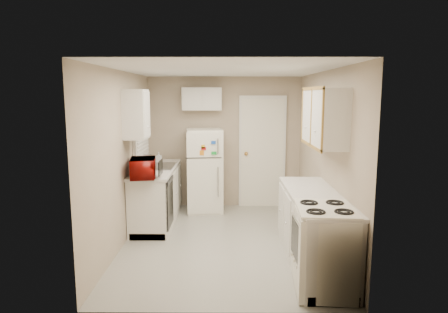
{
  "coord_description": "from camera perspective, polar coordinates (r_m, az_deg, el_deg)",
  "views": [
    {
      "loc": [
        0.04,
        -5.46,
        2.08
      ],
      "look_at": [
        0.0,
        0.5,
        1.15
      ],
      "focal_mm": 32.0,
      "sensor_mm": 36.0,
      "label": 1
    }
  ],
  "objects": [
    {
      "name": "wall_left",
      "position": [
        5.71,
        -14.22,
        -0.26
      ],
      "size": [
        3.8,
        3.8,
        0.0
      ],
      "primitive_type": "plane",
      "color": "tan",
      "rests_on": "floor"
    },
    {
      "name": "upper_cabinet_right",
      "position": [
        5.11,
        14.14,
        5.47
      ],
      "size": [
        0.3,
        1.2,
        0.7
      ],
      "primitive_type": "cube",
      "color": "silver",
      "rests_on": "wall_right"
    },
    {
      "name": "microwave",
      "position": [
        5.79,
        -11.49,
        -1.56
      ],
      "size": [
        0.55,
        0.36,
        0.34
      ],
      "primitive_type": "imported",
      "rotation": [
        0.0,
        0.0,
        1.74
      ],
      "color": "#790904",
      "rests_on": "left_counter"
    },
    {
      "name": "refrigerator",
      "position": [
        7.1,
        -2.78,
        -2.03
      ],
      "size": [
        0.67,
        0.66,
        1.48
      ],
      "primitive_type": "cube",
      "rotation": [
        0.0,
        0.0,
        0.11
      ],
      "color": "white",
      "rests_on": "floor"
    },
    {
      "name": "soap_bottle",
      "position": [
        7.08,
        -9.3,
        -0.03
      ],
      "size": [
        0.09,
        0.1,
        0.18
      ],
      "primitive_type": "imported",
      "rotation": [
        0.0,
        0.0,
        -0.19
      ],
      "color": "silver",
      "rests_on": "left_counter"
    },
    {
      "name": "dishwasher",
      "position": [
        6.03,
        -7.78,
        -6.49
      ],
      "size": [
        0.03,
        0.58,
        0.72
      ],
      "primitive_type": "cube",
      "color": "black",
      "rests_on": "floor"
    },
    {
      "name": "floor",
      "position": [
        5.84,
        -0.03,
        -11.99
      ],
      "size": [
        3.8,
        3.8,
        0.0
      ],
      "primitive_type": "plane",
      "color": "#B4B1A6",
      "rests_on": "ground"
    },
    {
      "name": "right_counter",
      "position": [
        5.05,
        12.69,
        -10.18
      ],
      "size": [
        0.6,
        2.0,
        0.9
      ],
      "primitive_type": "cube",
      "color": "silver",
      "rests_on": "floor"
    },
    {
      "name": "sink",
      "position": [
        6.72,
        -9.4,
        -1.72
      ],
      "size": [
        0.54,
        0.74,
        0.16
      ],
      "primitive_type": "cube",
      "color": "gray",
      "rests_on": "left_counter"
    },
    {
      "name": "ceiling",
      "position": [
        5.47,
        -0.03,
        12.23
      ],
      "size": [
        3.8,
        3.8,
        0.0
      ],
      "primitive_type": "plane",
      "color": "white",
      "rests_on": "floor"
    },
    {
      "name": "window_blinds",
      "position": [
        6.67,
        -11.76,
        4.56
      ],
      "size": [
        0.1,
        0.98,
        1.08
      ],
      "primitive_type": "cube",
      "color": "silver",
      "rests_on": "wall_left"
    },
    {
      "name": "cabinet_over_fridge",
      "position": [
        7.22,
        -3.14,
        8.22
      ],
      "size": [
        0.7,
        0.3,
        0.4
      ],
      "primitive_type": "cube",
      "color": "silver",
      "rests_on": "wall_back"
    },
    {
      "name": "wall_back",
      "position": [
        7.41,
        0.07,
        2.04
      ],
      "size": [
        2.8,
        2.8,
        0.0
      ],
      "primitive_type": "plane",
      "color": "tan",
      "rests_on": "floor"
    },
    {
      "name": "wall_right",
      "position": [
        5.69,
        14.2,
        -0.29
      ],
      "size": [
        3.8,
        3.8,
        0.0
      ],
      "primitive_type": "plane",
      "color": "tan",
      "rests_on": "floor"
    },
    {
      "name": "left_counter",
      "position": [
        6.66,
        -9.53,
        -5.42
      ],
      "size": [
        0.6,
        1.8,
        0.9
      ],
      "primitive_type": "cube",
      "color": "silver",
      "rests_on": "floor"
    },
    {
      "name": "upper_cabinet_left",
      "position": [
        5.83,
        -12.47,
        5.91
      ],
      "size": [
        0.3,
        0.45,
        0.7
      ],
      "primitive_type": "cube",
      "color": "silver",
      "rests_on": "wall_left"
    },
    {
      "name": "stove",
      "position": [
        4.46,
        14.09,
        -12.97
      ],
      "size": [
        0.63,
        0.76,
        0.88
      ],
      "primitive_type": "cube",
      "rotation": [
        0.0,
        0.0,
        -0.07
      ],
      "color": "white",
      "rests_on": "floor"
    },
    {
      "name": "wall_front",
      "position": [
        3.67,
        -0.24,
        -4.99
      ],
      "size": [
        2.8,
        2.8,
        0.0
      ],
      "primitive_type": "plane",
      "color": "tan",
      "rests_on": "floor"
    },
    {
      "name": "interior_door",
      "position": [
        7.42,
        5.48,
        0.61
      ],
      "size": [
        0.86,
        0.06,
        2.08
      ],
      "primitive_type": "cube",
      "color": "white",
      "rests_on": "floor"
    }
  ]
}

